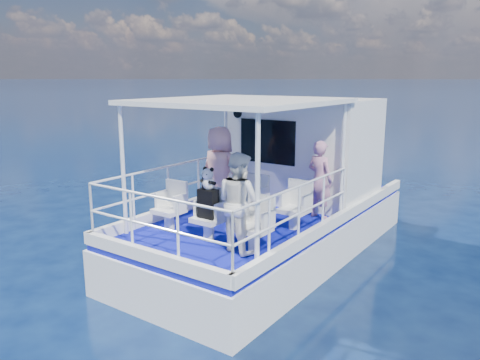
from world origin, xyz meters
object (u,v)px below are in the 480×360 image
object	(u,v)px
passenger_stbd_aft	(239,202)
panda	(208,178)
passenger_port_fwd	(220,172)
backpack_center	(208,204)

from	to	relation	value
passenger_stbd_aft	panda	xyz separation A→B (m)	(-0.67, 0.10, 0.27)
passenger_port_fwd	backpack_center	bearing A→B (deg)	123.41
passenger_stbd_aft	backpack_center	size ratio (longest dim) A/B	3.21
passenger_port_fwd	passenger_stbd_aft	world-z (taller)	passenger_port_fwd
panda	backpack_center	bearing A→B (deg)	-165.91
backpack_center	panda	xyz separation A→B (m)	(0.02, 0.00, 0.42)
passenger_port_fwd	panda	world-z (taller)	passenger_port_fwd
panda	passenger_stbd_aft	bearing A→B (deg)	-8.35
passenger_port_fwd	panda	bearing A→B (deg)	124.02
passenger_port_fwd	backpack_center	size ratio (longest dim) A/B	3.61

